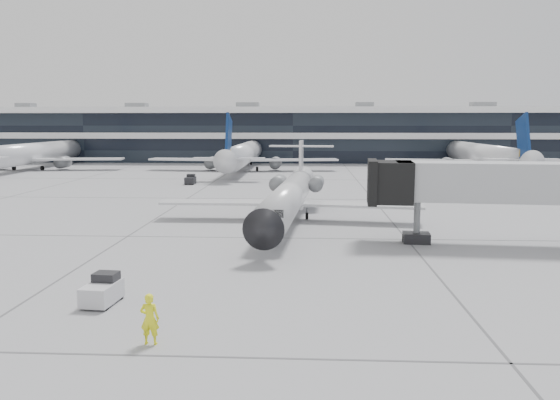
# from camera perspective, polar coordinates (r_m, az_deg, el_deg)

# --- Properties ---
(ground) EXTENTS (220.00, 220.00, 0.00)m
(ground) POSITION_cam_1_polar(r_m,az_deg,el_deg) (39.03, -1.54, -3.98)
(ground) COLOR gray
(ground) RESTS_ON ground
(terminal) EXTENTS (170.00, 22.00, 10.00)m
(terminal) POSITION_cam_1_polar(r_m,az_deg,el_deg) (120.13, 1.51, 6.61)
(terminal) COLOR black
(terminal) RESTS_ON ground
(bg_jet_left) EXTENTS (32.00, 40.00, 9.60)m
(bg_jet_left) POSITION_cam_1_polar(r_m,az_deg,el_deg) (105.02, -24.31, 2.94)
(bg_jet_left) COLOR silver
(bg_jet_left) RESTS_ON ground
(bg_jet_center) EXTENTS (32.00, 40.00, 9.60)m
(bg_jet_center) POSITION_cam_1_polar(r_m,az_deg,el_deg) (94.05, -3.80, 3.12)
(bg_jet_center) COLOR silver
(bg_jet_center) RESTS_ON ground
(bg_jet_right) EXTENTS (32.00, 40.00, 9.60)m
(bg_jet_right) POSITION_cam_1_polar(r_m,az_deg,el_deg) (97.81, 20.19, 2.83)
(bg_jet_right) COLOR silver
(bg_jet_right) RESTS_ON ground
(regional_jet) EXTENTS (21.99, 27.47, 6.34)m
(regional_jet) POSITION_cam_1_polar(r_m,az_deg,el_deg) (45.27, 1.02, 0.49)
(regional_jet) COLOR silver
(regional_jet) RESTS_ON ground
(jet_bridge) EXTENTS (17.94, 4.91, 5.75)m
(jet_bridge) POSITION_cam_1_polar(r_m,az_deg,el_deg) (39.23, 23.71, 1.60)
(jet_bridge) COLOR #BCBEC1
(jet_bridge) RESTS_ON ground
(ramp_worker) EXTENTS (0.72, 0.47, 1.96)m
(ramp_worker) POSITION_cam_1_polar(r_m,az_deg,el_deg) (21.19, -13.46, -11.99)
(ramp_worker) COLOR #FCFF1A
(ramp_worker) RESTS_ON ground
(baggage_tug) EXTENTS (1.44, 2.22, 1.34)m
(baggage_tug) POSITION_cam_1_polar(r_m,az_deg,el_deg) (26.36, -18.06, -9.00)
(baggage_tug) COLOR silver
(baggage_tug) RESTS_ON ground
(traffic_cone) EXTENTS (0.54, 0.54, 0.62)m
(traffic_cone) POSITION_cam_1_polar(r_m,az_deg,el_deg) (47.90, -2.05, -1.36)
(traffic_cone) COLOR orange
(traffic_cone) RESTS_ON ground
(far_tug) EXTENTS (1.22, 2.06, 1.31)m
(far_tug) POSITION_cam_1_polar(r_m,az_deg,el_deg) (73.66, -9.34, 2.11)
(far_tug) COLOR black
(far_tug) RESTS_ON ground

